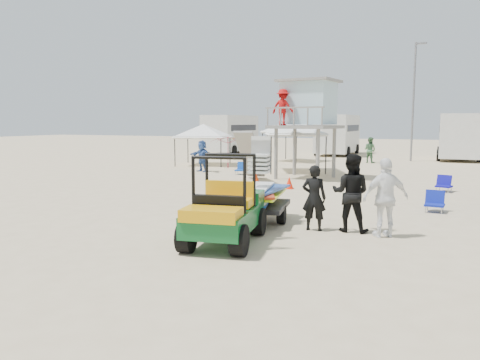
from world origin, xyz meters
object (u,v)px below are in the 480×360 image
at_px(utility_cart, 223,203).
at_px(man_left, 314,198).
at_px(surf_trailer, 261,192).
at_px(lifeguard_tower, 305,107).

bearing_deg(utility_cart, man_left, 53.22).
distance_m(surf_trailer, man_left, 1.55).
relative_size(utility_cart, surf_trailer, 1.11).
height_order(utility_cart, surf_trailer, surf_trailer).
height_order(utility_cart, lifeguard_tower, lifeguard_tower).
bearing_deg(lifeguard_tower, utility_cart, -82.43).
bearing_deg(lifeguard_tower, man_left, -73.22).
height_order(utility_cart, man_left, utility_cart).
bearing_deg(surf_trailer, lifeguard_tower, 99.29).
bearing_deg(surf_trailer, man_left, -11.19).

